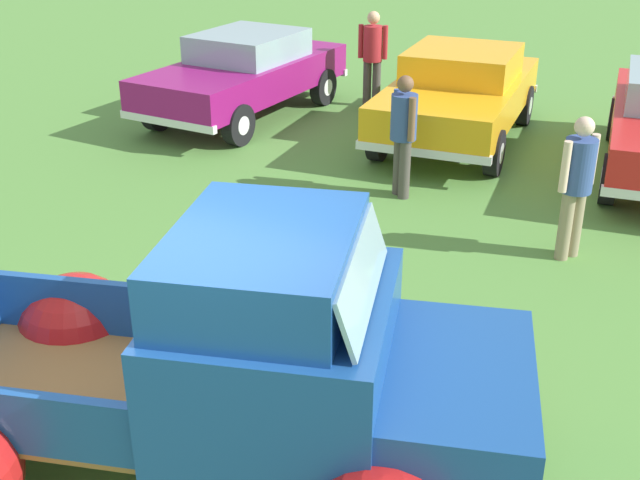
{
  "coord_description": "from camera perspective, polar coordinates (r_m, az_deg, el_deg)",
  "views": [
    {
      "loc": [
        2.91,
        -3.75,
        3.99
      ],
      "look_at": [
        0.0,
        2.0,
        0.97
      ],
      "focal_mm": 44.94,
      "sensor_mm": 36.0,
      "label": 1
    }
  ],
  "objects": [
    {
      "name": "spectator_0",
      "position": [
        10.44,
        5.96,
        7.84
      ],
      "size": [
        0.48,
        0.48,
        1.61
      ],
      "rotation": [
        0.0,
        0.0,
        0.83
      ],
      "color": "#4C4742",
      "rests_on": "ground"
    },
    {
      "name": "spectator_2",
      "position": [
        14.66,
        3.77,
        13.15
      ],
      "size": [
        0.54,
        0.41,
        1.69
      ],
      "rotation": [
        0.0,
        0.0,
        4.93
      ],
      "color": "#4C4742",
      "rests_on": "ground"
    },
    {
      "name": "show_car_1",
      "position": [
        12.89,
        9.85,
        10.33
      ],
      "size": [
        2.25,
        4.31,
        1.43
      ],
      "rotation": [
        0.0,
        0.0,
        -1.49
      ],
      "color": "black",
      "rests_on": "ground"
    },
    {
      "name": "ground_plane",
      "position": [
        6.2,
        -8.67,
        -15.29
      ],
      "size": [
        80.0,
        80.0,
        0.0
      ],
      "primitive_type": "plane",
      "color": "#548C3D"
    },
    {
      "name": "vintage_pickup_truck",
      "position": [
        5.64,
        -5.39,
        -10.03
      ],
      "size": [
        4.97,
        3.69,
        1.96
      ],
      "rotation": [
        0.0,
        0.0,
        0.28
      ],
      "color": "black",
      "rests_on": "ground"
    },
    {
      "name": "spectator_1",
      "position": [
        9.08,
        17.82,
        4.1
      ],
      "size": [
        0.46,
        0.51,
        1.62
      ],
      "rotation": [
        0.0,
        0.0,
        5.77
      ],
      "color": "gray",
      "rests_on": "ground"
    },
    {
      "name": "show_car_0",
      "position": [
        14.09,
        -5.38,
        11.83
      ],
      "size": [
        1.99,
        4.33,
        1.43
      ],
      "rotation": [
        0.0,
        0.0,
        -1.62
      ],
      "color": "black",
      "rests_on": "ground"
    }
  ]
}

